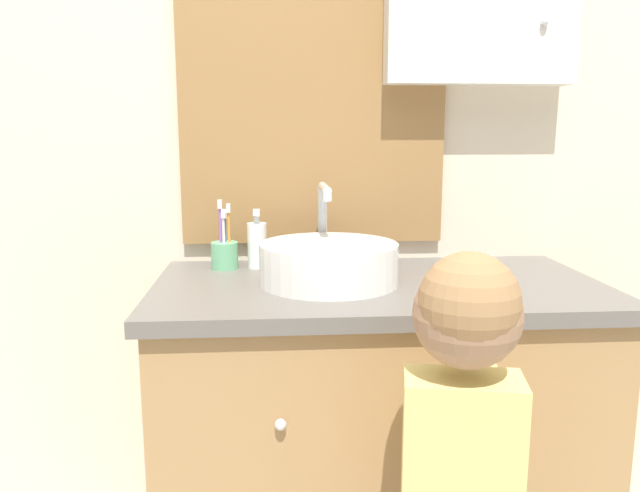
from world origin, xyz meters
name	(u,v)px	position (x,y,z in m)	size (l,w,h in m)	color
wall_back	(366,88)	(0.01, 0.62, 1.28)	(3.20, 0.18, 2.50)	beige
vanity_counter	(376,434)	(0.00, 0.32, 0.40)	(1.08, 0.57, 0.80)	#A37A4C
sink_basin	(329,262)	(-0.12, 0.32, 0.85)	(0.33, 0.38, 0.23)	white
toothbrush_holder	(225,252)	(-0.38, 0.50, 0.84)	(0.07, 0.07, 0.18)	#66B27F
soap_dispenser	(257,244)	(-0.30, 0.50, 0.86)	(0.05, 0.05, 0.16)	white
child_figure	(462,456)	(0.07, -0.17, 0.61)	(0.27, 0.45, 0.97)	slate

